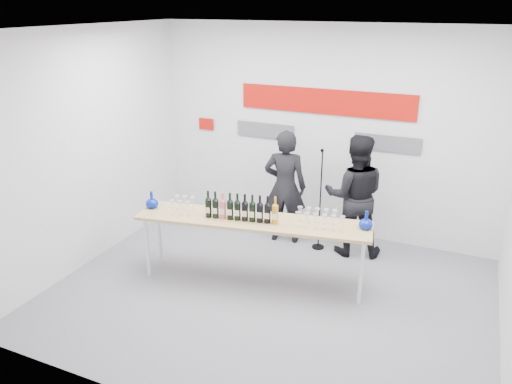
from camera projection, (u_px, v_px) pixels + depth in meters
ground at (269, 294)px, 5.93m from camera, size 5.00×5.00×0.00m
back_wall at (324, 133)px, 7.10m from camera, size 5.00×0.04×3.00m
signage at (321, 111)px, 6.99m from camera, size 3.38×0.02×0.79m
tasting_table at (253, 224)px, 5.92m from camera, size 2.85×1.04×0.84m
wine_bottles at (241, 207)px, 5.82m from camera, size 0.88×0.23×0.33m
decanter_left at (152, 199)px, 6.20m from camera, size 0.16×0.16×0.21m
decanter_right at (366, 220)px, 5.62m from camera, size 0.16×0.16×0.21m
glasses_left at (183, 205)px, 6.06m from camera, size 0.29×0.26×0.18m
glasses_right at (319, 219)px, 5.69m from camera, size 0.58×0.29×0.18m
presenter_left at (285, 187)px, 6.99m from camera, size 0.66×0.50×1.63m
presenter_right at (355, 196)px, 6.63m from camera, size 0.95×0.82×1.67m
mic_stand at (319, 219)px, 6.88m from camera, size 0.17×0.17×1.46m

